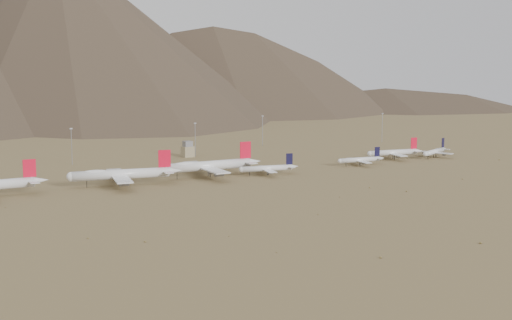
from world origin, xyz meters
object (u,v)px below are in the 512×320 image
widebody_centre (121,174)px  narrowbody_a (268,168)px  control_tower (188,150)px  narrowbody_b (361,160)px  widebody_east (208,166)px

widebody_centre → narrowbody_a: (93.95, -11.45, -2.61)m
control_tower → narrowbody_b: bearing=-49.5°
control_tower → widebody_east: bearing=-107.6°
widebody_centre → narrowbody_a: widebody_centre is taller
narrowbody_a → control_tower: size_ratio=3.30×
widebody_east → narrowbody_b: size_ratio=1.89×
widebody_centre → narrowbody_b: 170.55m
narrowbody_b → control_tower: bearing=138.4°
narrowbody_a → control_tower: 101.09m
widebody_centre → narrowbody_a: size_ratio=1.68×
narrowbody_a → narrowbody_b: (76.26, 1.05, -0.33)m
widebody_centre → widebody_east: size_ratio=0.95×
narrowbody_b → widebody_centre: bearing=-175.5°
widebody_east → control_tower: size_ratio=5.82×
widebody_centre → control_tower: size_ratio=5.55×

